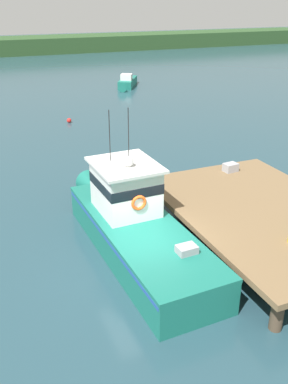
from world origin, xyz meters
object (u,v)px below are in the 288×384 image
main_fishing_boat (133,223)px  crate_single_by_cleat (231,167)px  moored_boat_off_the_point (127,82)px  mooring_buoy_spare_mooring (69,120)px

main_fishing_boat → crate_single_by_cleat: 6.07m
crate_single_by_cleat → moored_boat_off_the_point: (4.93, 25.81, -0.93)m
crate_single_by_cleat → moored_boat_off_the_point: 26.29m
moored_boat_off_the_point → main_fishing_boat: bearing=-110.4°
main_fishing_boat → mooring_buoy_spare_mooring: (1.91, 17.36, -0.85)m
crate_single_by_cleat → mooring_buoy_spare_mooring: bearing=103.7°
main_fishing_boat → moored_boat_off_the_point: bearing=69.6°
main_fishing_boat → moored_boat_off_the_point: (10.49, 28.20, -0.55)m
crate_single_by_cleat → mooring_buoy_spare_mooring: size_ratio=1.87×
main_fishing_boat → mooring_buoy_spare_mooring: size_ratio=30.71×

